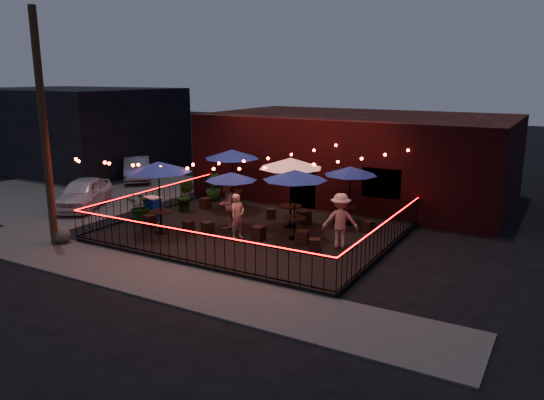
% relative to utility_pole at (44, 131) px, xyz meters
% --- Properties ---
extents(ground, '(110.00, 110.00, 0.00)m').
position_rel_utility_pole_xyz_m(ground, '(5.40, 2.60, -4.00)').
color(ground, black).
rests_on(ground, ground).
extents(patio, '(10.00, 8.00, 0.15)m').
position_rel_utility_pole_xyz_m(patio, '(5.40, 4.60, -3.92)').
color(patio, black).
rests_on(patio, ground).
extents(sidewalk, '(18.00, 2.50, 0.05)m').
position_rel_utility_pole_xyz_m(sidewalk, '(5.40, -0.65, -3.98)').
color(sidewalk, '#44413F').
rests_on(sidewalk, ground).
extents(parking_lot, '(11.00, 12.00, 0.02)m').
position_rel_utility_pole_xyz_m(parking_lot, '(-6.60, 6.60, -3.99)').
color(parking_lot, '#44413F').
rests_on(parking_lot, ground).
extents(brick_building, '(14.00, 8.00, 4.00)m').
position_rel_utility_pole_xyz_m(brick_building, '(6.40, 12.59, -2.00)').
color(brick_building, '#330E0F').
rests_on(brick_building, ground).
extents(background_building, '(12.00, 9.00, 5.00)m').
position_rel_utility_pole_xyz_m(background_building, '(-12.60, 11.60, -1.50)').
color(background_building, black).
rests_on(background_building, ground).
extents(utility_pole, '(0.26, 0.26, 8.00)m').
position_rel_utility_pole_xyz_m(utility_pole, '(0.00, 0.00, 0.00)').
color(utility_pole, '#3D2F19').
rests_on(utility_pole, ground).
extents(fence_front, '(10.00, 0.04, 1.04)m').
position_rel_utility_pole_xyz_m(fence_front, '(5.40, 0.60, -3.34)').
color(fence_front, black).
rests_on(fence_front, patio).
extents(fence_left, '(0.04, 8.00, 1.04)m').
position_rel_utility_pole_xyz_m(fence_left, '(0.40, 4.60, -3.34)').
color(fence_left, black).
rests_on(fence_left, patio).
extents(fence_right, '(0.04, 8.00, 1.04)m').
position_rel_utility_pole_xyz_m(fence_right, '(10.40, 4.60, -3.34)').
color(fence_right, black).
rests_on(fence_right, patio).
extents(festoon_lights, '(10.02, 8.72, 1.32)m').
position_rel_utility_pole_xyz_m(festoon_lights, '(4.39, 4.30, -1.48)').
color(festoon_lights, '#FF3018').
rests_on(festoon_lights, ground).
extents(cafe_table_0, '(2.78, 2.78, 2.66)m').
position_rel_utility_pole_xyz_m(cafe_table_0, '(2.56, 2.64, -1.42)').
color(cafe_table_0, black).
rests_on(cafe_table_0, patio).
extents(cafe_table_1, '(3.12, 3.12, 2.60)m').
position_rel_utility_pole_xyz_m(cafe_table_1, '(2.88, 6.89, -1.48)').
color(cafe_table_1, black).
rests_on(cafe_table_1, patio).
extents(cafe_table_2, '(2.10, 2.10, 2.16)m').
position_rel_utility_pole_xyz_m(cafe_table_2, '(4.48, 4.45, -1.88)').
color(cafe_table_2, black).
rests_on(cafe_table_2, patio).
extents(cafe_table_3, '(2.43, 2.43, 2.67)m').
position_rel_utility_pole_xyz_m(cafe_table_3, '(6.32, 5.69, -1.41)').
color(cafe_table_3, black).
rests_on(cafe_table_3, patio).
extents(cafe_table_4, '(2.97, 2.97, 2.49)m').
position_rel_utility_pole_xyz_m(cafe_table_4, '(7.16, 4.43, -1.57)').
color(cafe_table_4, black).
rests_on(cafe_table_4, patio).
extents(cafe_table_5, '(2.35, 2.35, 2.27)m').
position_rel_utility_pole_xyz_m(cafe_table_5, '(8.12, 7.20, -1.77)').
color(cafe_table_5, black).
rests_on(cafe_table_5, patio).
extents(bistro_chair_0, '(0.39, 0.39, 0.45)m').
position_rel_utility_pole_xyz_m(bistro_chair_0, '(1.65, 3.04, -3.62)').
color(bistro_chair_0, black).
rests_on(bistro_chair_0, patio).
extents(bistro_chair_1, '(0.40, 0.40, 0.40)m').
position_rel_utility_pole_xyz_m(bistro_chair_1, '(3.33, 3.26, -3.65)').
color(bistro_chair_1, black).
rests_on(bistro_chair_1, patio).
extents(bistro_chair_2, '(0.44, 0.44, 0.46)m').
position_rel_utility_pole_xyz_m(bistro_chair_2, '(1.78, 6.40, -3.62)').
color(bistro_chair_2, black).
rests_on(bistro_chair_2, patio).
extents(bistro_chair_3, '(0.42, 0.42, 0.45)m').
position_rel_utility_pole_xyz_m(bistro_chair_3, '(2.95, 6.54, -3.63)').
color(bistro_chair_3, black).
rests_on(bistro_chair_3, patio).
extents(bistro_chair_4, '(0.49, 0.49, 0.44)m').
position_rel_utility_pole_xyz_m(bistro_chair_4, '(4.11, 3.41, -3.63)').
color(bistro_chair_4, black).
rests_on(bistro_chair_4, patio).
extents(bistro_chair_5, '(0.43, 0.43, 0.49)m').
position_rel_utility_pole_xyz_m(bistro_chair_5, '(6.10, 3.71, -3.61)').
color(bistro_chair_5, black).
rests_on(bistro_chair_5, patio).
extents(bistro_chair_6, '(0.44, 0.44, 0.40)m').
position_rel_utility_pole_xyz_m(bistro_chair_6, '(5.07, 6.39, -3.65)').
color(bistro_chair_6, black).
rests_on(bistro_chair_6, patio).
extents(bistro_chair_7, '(0.57, 0.57, 0.51)m').
position_rel_utility_pole_xyz_m(bistro_chair_7, '(6.58, 6.37, -3.59)').
color(bistro_chair_7, black).
rests_on(bistro_chair_7, patio).
extents(bistro_chair_8, '(0.50, 0.50, 0.51)m').
position_rel_utility_pole_xyz_m(bistro_chair_8, '(7.72, 3.93, -3.60)').
color(bistro_chair_8, black).
rests_on(bistro_chair_8, patio).
extents(bistro_chair_9, '(0.46, 0.46, 0.42)m').
position_rel_utility_pole_xyz_m(bistro_chair_9, '(8.36, 3.58, -3.64)').
color(bistro_chair_9, black).
rests_on(bistro_chair_9, patio).
extents(bistro_chair_10, '(0.44, 0.44, 0.42)m').
position_rel_utility_pole_xyz_m(bistro_chair_10, '(7.69, 7.14, -3.64)').
color(bistro_chair_10, black).
rests_on(bistro_chair_10, patio).
extents(bistro_chair_11, '(0.41, 0.41, 0.42)m').
position_rel_utility_pole_xyz_m(bistro_chair_11, '(9.14, 6.52, -3.64)').
color(bistro_chair_11, black).
rests_on(bistro_chair_11, patio).
extents(patron_a, '(0.51, 0.67, 1.63)m').
position_rel_utility_pole_xyz_m(patron_a, '(5.41, 3.44, -3.04)').
color(patron_a, '#DD9E8B').
rests_on(patron_a, patio).
extents(patron_b, '(0.79, 0.98, 1.90)m').
position_rel_utility_pole_xyz_m(patron_b, '(4.31, 4.39, -2.90)').
color(patron_b, tan).
rests_on(patron_b, patio).
extents(patron_c, '(1.37, 1.11, 1.85)m').
position_rel_utility_pole_xyz_m(patron_c, '(8.91, 4.40, -2.93)').
color(patron_c, '#D8A891').
rests_on(patron_c, patio).
extents(potted_shrub_a, '(1.08, 0.94, 1.19)m').
position_rel_utility_pole_xyz_m(potted_shrub_a, '(0.80, 3.48, -3.26)').
color(potted_shrub_a, '#0D390D').
rests_on(potted_shrub_a, patio).
extents(potted_shrub_b, '(0.94, 0.87, 1.38)m').
position_rel_utility_pole_xyz_m(potted_shrub_b, '(1.35, 5.57, -3.16)').
color(potted_shrub_b, '#143C0E').
rests_on(potted_shrub_b, patio).
extents(potted_shrub_c, '(0.73, 0.73, 1.25)m').
position_rel_utility_pole_xyz_m(potted_shrub_c, '(1.16, 7.84, -3.22)').
color(potted_shrub_c, '#17390E').
rests_on(potted_shrub_c, patio).
extents(cooler, '(0.74, 0.58, 0.89)m').
position_rel_utility_pole_xyz_m(cooler, '(0.90, 4.03, -3.40)').
color(cooler, '#08259D').
rests_on(cooler, patio).
extents(boulder, '(1.00, 0.93, 0.62)m').
position_rel_utility_pole_xyz_m(boulder, '(0.07, 0.22, -3.69)').
color(boulder, '#464541').
rests_on(boulder, ground).
extents(car_white, '(3.24, 4.26, 1.35)m').
position_rel_utility_pole_xyz_m(car_white, '(-3.36, 4.21, -3.32)').
color(car_white, silver).
rests_on(car_white, ground).
extents(car_silver, '(3.80, 3.86, 1.32)m').
position_rel_utility_pole_xyz_m(car_silver, '(-5.87, 10.19, -3.34)').
color(car_silver, '#9B9BA2').
rests_on(car_silver, ground).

